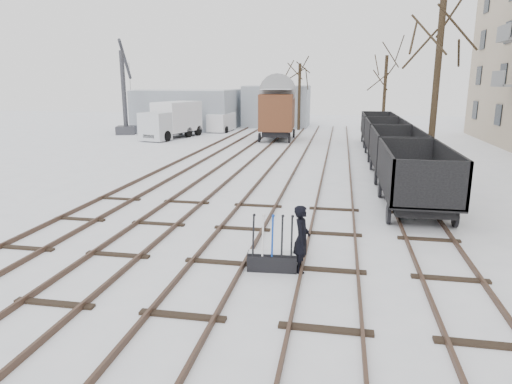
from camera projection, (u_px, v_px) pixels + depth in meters
ground at (219, 263)px, 12.52m from camera, size 120.00×120.00×0.00m
tracks at (282, 169)px, 25.57m from camera, size 13.90×52.00×0.16m
shed_left at (189, 109)px, 48.75m from camera, size 10.00×8.00×4.10m
shed_right at (277, 106)px, 50.93m from camera, size 7.00×6.00×4.50m
ground_frame at (272, 260)px, 11.99m from camera, size 1.32×0.50×1.49m
worker at (302, 239)px, 11.81m from camera, size 0.43×0.65×1.78m
freight_wagon_a at (414, 187)px, 17.44m from camera, size 2.41×6.03×2.46m
freight_wagon_b at (396, 160)px, 23.55m from camera, size 2.41×6.03×2.46m
freight_wagon_c at (385, 144)px, 29.67m from camera, size 2.41×6.03×2.46m
freight_wagon_d at (378, 133)px, 35.79m from camera, size 2.41×6.03×2.46m
box_van_wagon at (278, 110)px, 38.57m from camera, size 3.33×5.81×4.31m
lorry at (172, 120)px, 40.10m from camera, size 3.39×7.23×3.15m
panel_van at (222, 122)px, 45.73m from camera, size 2.04×4.18×1.79m
crane at (126, 110)px, 43.20m from camera, size 2.13×5.18×8.67m
tree_near at (435, 97)px, 20.79m from camera, size 0.30×0.30×8.35m
tree_far_left at (299, 97)px, 46.64m from camera, size 0.30×0.30×6.69m
tree_far_right at (384, 96)px, 42.14m from camera, size 0.30×0.30×7.22m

